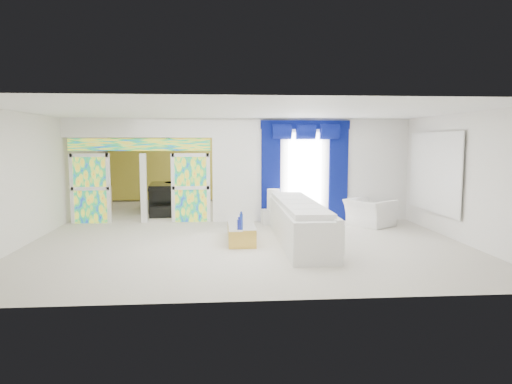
{
  "coord_description": "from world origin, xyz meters",
  "views": [
    {
      "loc": [
        -0.63,
        -12.72,
        2.36
      ],
      "look_at": [
        0.3,
        -1.2,
        1.1
      ],
      "focal_mm": 33.09,
      "sensor_mm": 36.0,
      "label": 1
    }
  ],
  "objects": [
    {
      "name": "blue_drape_right",
      "position": [
        2.9,
        0.87,
        1.4
      ],
      "size": [
        0.55,
        0.1,
        2.8
      ],
      "primitive_type": "cube",
      "color": "#04064B",
      "rests_on": "ground"
    },
    {
      "name": "console_table",
      "position": [
        1.22,
        0.42,
        0.21
      ],
      "size": [
        1.29,
        0.5,
        0.42
      ],
      "primitive_type": "cube",
      "rotation": [
        0.0,
        0.0,
        0.08
      ],
      "color": "silver",
      "rests_on": "ground"
    },
    {
      "name": "stained_panel_left",
      "position": [
        -4.28,
        1.0,
        1.0
      ],
      "size": [
        0.95,
        0.04,
        2.0
      ],
      "primitive_type": "cube",
      "color": "#994C3F",
      "rests_on": "ground"
    },
    {
      "name": "white_sofa",
      "position": [
        1.25,
        -2.02,
        0.42
      ],
      "size": [
        0.99,
        4.42,
        0.84
      ],
      "primitive_type": "cube",
      "rotation": [
        0.0,
        0.0,
        -0.01
      ],
      "color": "silver",
      "rests_on": "ground"
    },
    {
      "name": "chandelier",
      "position": [
        -2.3,
        3.4,
        2.65
      ],
      "size": [
        0.6,
        0.6,
        0.6
      ],
      "primitive_type": "sphere",
      "color": "gold",
      "rests_on": "ceiling"
    },
    {
      "name": "blue_drape_left",
      "position": [
        0.9,
        0.87,
        1.4
      ],
      "size": [
        0.55,
        0.1,
        2.8
      ],
      "primitive_type": "cube",
      "color": "#04064B",
      "rests_on": "ground"
    },
    {
      "name": "decanters",
      "position": [
        -0.14,
        -1.89,
        0.49
      ],
      "size": [
        0.17,
        0.94,
        0.24
      ],
      "color": "white",
      "rests_on": "coffee_table"
    },
    {
      "name": "stained_transom",
      "position": [
        -2.85,
        1.0,
        2.25
      ],
      "size": [
        4.0,
        0.05,
        0.35
      ],
      "primitive_type": "cube",
      "color": "#994C3F",
      "rests_on": "dividing_header"
    },
    {
      "name": "table_lamp",
      "position": [
        0.92,
        0.42,
        0.71
      ],
      "size": [
        0.36,
        0.36,
        0.58
      ],
      "primitive_type": "cylinder",
      "color": "silver",
      "rests_on": "console_table"
    },
    {
      "name": "dividing_wall",
      "position": [
        2.15,
        1.0,
        1.5
      ],
      "size": [
        5.7,
        0.18,
        3.0
      ],
      "primitive_type": "cube",
      "color": "white",
      "rests_on": "ground"
    },
    {
      "name": "blue_pelmet",
      "position": [
        1.9,
        0.87,
        2.82
      ],
      "size": [
        2.6,
        0.12,
        0.25
      ],
      "primitive_type": "cube",
      "color": "#04064B",
      "rests_on": "dividing_wall"
    },
    {
      "name": "floor",
      "position": [
        0.0,
        0.0,
        0.0
      ],
      "size": [
        12.0,
        12.0,
        0.0
      ],
      "primitive_type": "plane",
      "color": "#B7AF9E",
      "rests_on": "ground"
    },
    {
      "name": "dividing_header",
      "position": [
        -2.85,
        1.0,
        2.73
      ],
      "size": [
        4.3,
        0.18,
        0.55
      ],
      "primitive_type": "cube",
      "color": "white",
      "rests_on": "dividing_wall"
    },
    {
      "name": "stained_panel_right",
      "position": [
        -1.42,
        1.0,
        1.0
      ],
      "size": [
        0.95,
        0.04,
        2.0
      ],
      "primitive_type": "cube",
      "color": "#994C3F",
      "rests_on": "ground"
    },
    {
      "name": "tv_console",
      "position": [
        -4.52,
        3.48,
        0.41
      ],
      "size": [
        0.64,
        0.6,
        0.81
      ],
      "primitive_type": "cube",
      "rotation": [
        0.0,
        0.0,
        0.18
      ],
      "color": "tan",
      "rests_on": "ground"
    },
    {
      "name": "gold_curtains",
      "position": [
        0.0,
        5.9,
        1.5
      ],
      "size": [
        9.7,
        0.12,
        2.9
      ],
      "primitive_type": "cube",
      "color": "gold",
      "rests_on": "ground"
    },
    {
      "name": "wall_mirror",
      "position": [
        4.94,
        -1.0,
        1.55
      ],
      "size": [
        0.04,
        2.7,
        1.9
      ],
      "primitive_type": "cube",
      "color": "white",
      "rests_on": "ground"
    },
    {
      "name": "armchair",
      "position": [
        3.56,
        -0.08,
        0.37
      ],
      "size": [
        1.47,
        1.51,
        0.74
      ],
      "primitive_type": "imported",
      "rotation": [
        0.0,
        0.0,
        2.16
      ],
      "color": "silver",
      "rests_on": "ground"
    },
    {
      "name": "window_pane",
      "position": [
        1.9,
        0.9,
        1.45
      ],
      "size": [
        1.0,
        0.02,
        2.3
      ],
      "primitive_type": "cube",
      "color": "white",
      "rests_on": "dividing_wall"
    },
    {
      "name": "grand_piano",
      "position": [
        -2.26,
        3.5,
        0.45
      ],
      "size": [
        1.5,
        1.89,
        0.91
      ],
      "primitive_type": "cube",
      "rotation": [
        0.0,
        0.0,
        0.07
      ],
      "color": "black",
      "rests_on": "ground"
    },
    {
      "name": "piano_bench",
      "position": [
        -2.26,
        1.9,
        0.16
      ],
      "size": [
        1.01,
        0.45,
        0.33
      ],
      "primitive_type": "cube",
      "rotation": [
        0.0,
        0.0,
        0.07
      ],
      "color": "black",
      "rests_on": "ground"
    },
    {
      "name": "coffee_table",
      "position": [
        -0.1,
        -1.72,
        0.2
      ],
      "size": [
        0.63,
        1.84,
        0.41
      ],
      "primitive_type": "cube",
      "rotation": [
        0.0,
        0.0,
        -0.01
      ],
      "color": "gold",
      "rests_on": "ground"
    }
  ]
}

